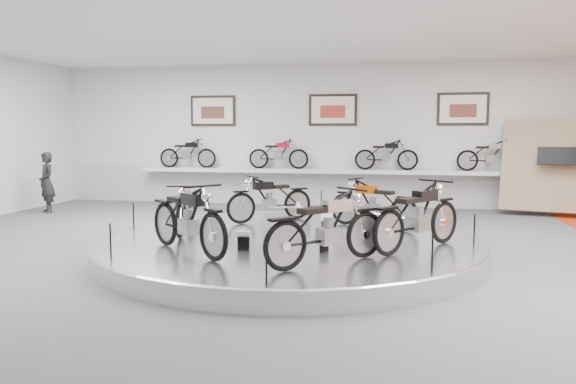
% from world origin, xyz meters
% --- Properties ---
extents(floor, '(16.00, 16.00, 0.00)m').
position_xyz_m(floor, '(0.00, 0.00, 0.00)').
color(floor, '#4F4F51').
rests_on(floor, ground).
extents(ceiling, '(16.00, 16.00, 0.00)m').
position_xyz_m(ceiling, '(0.00, 0.00, 4.00)').
color(ceiling, white).
rests_on(ceiling, wall_back).
extents(wall_back, '(16.00, 0.00, 16.00)m').
position_xyz_m(wall_back, '(0.00, 7.00, 2.00)').
color(wall_back, silver).
rests_on(wall_back, floor).
extents(dado_band, '(15.68, 0.04, 1.10)m').
position_xyz_m(dado_band, '(0.00, 6.98, 0.55)').
color(dado_band, '#BCBCBA').
rests_on(dado_band, floor).
extents(display_platform, '(6.40, 6.40, 0.30)m').
position_xyz_m(display_platform, '(0.00, 0.30, 0.15)').
color(display_platform, silver).
rests_on(display_platform, floor).
extents(platform_rim, '(6.40, 6.40, 0.10)m').
position_xyz_m(platform_rim, '(0.00, 0.30, 0.27)').
color(platform_rim, '#B2B2BA').
rests_on(platform_rim, display_platform).
extents(shelf, '(11.00, 0.55, 0.10)m').
position_xyz_m(shelf, '(0.00, 6.70, 1.00)').
color(shelf, silver).
rests_on(shelf, wall_back).
extents(poster_left, '(1.35, 0.06, 0.88)m').
position_xyz_m(poster_left, '(-3.50, 6.96, 2.70)').
color(poster_left, white).
rests_on(poster_left, wall_back).
extents(poster_center, '(1.35, 0.06, 0.88)m').
position_xyz_m(poster_center, '(0.00, 6.96, 2.70)').
color(poster_center, white).
rests_on(poster_center, wall_back).
extents(poster_right, '(1.35, 0.06, 0.88)m').
position_xyz_m(poster_right, '(3.50, 6.96, 2.70)').
color(poster_right, white).
rests_on(poster_right, wall_back).
extents(display_panel, '(2.56, 1.52, 2.30)m').
position_xyz_m(display_panel, '(5.60, 6.10, 1.25)').
color(display_panel, '#94765C').
rests_on(display_panel, floor).
extents(shelf_bike_a, '(1.22, 0.43, 0.73)m').
position_xyz_m(shelf_bike_a, '(-4.20, 6.70, 1.42)').
color(shelf_bike_a, black).
rests_on(shelf_bike_a, shelf).
extents(shelf_bike_b, '(1.22, 0.43, 0.73)m').
position_xyz_m(shelf_bike_b, '(-1.50, 6.70, 1.42)').
color(shelf_bike_b, maroon).
rests_on(shelf_bike_b, shelf).
extents(shelf_bike_c, '(1.22, 0.43, 0.73)m').
position_xyz_m(shelf_bike_c, '(1.50, 6.70, 1.42)').
color(shelf_bike_c, black).
rests_on(shelf_bike_c, shelf).
extents(shelf_bike_d, '(1.22, 0.43, 0.73)m').
position_xyz_m(shelf_bike_d, '(4.20, 6.70, 1.42)').
color(shelf_bike_d, '#B9B9BE').
rests_on(shelf_bike_d, shelf).
extents(bike_a, '(1.64, 1.19, 0.91)m').
position_xyz_m(bike_a, '(1.34, 1.59, 0.76)').
color(bike_a, '#AA3E07').
rests_on(bike_a, display_platform).
extents(bike_b, '(1.57, 1.43, 0.93)m').
position_xyz_m(bike_b, '(-0.71, 1.98, 0.76)').
color(bike_b, black).
rests_on(bike_b, display_platform).
extents(bike_c, '(0.81, 1.56, 0.87)m').
position_xyz_m(bike_c, '(-1.90, 0.49, 0.74)').
color(bike_c, maroon).
rests_on(bike_c, display_platform).
extents(bike_d, '(1.75, 1.61, 1.04)m').
position_xyz_m(bike_d, '(-1.25, -1.12, 0.82)').
color(bike_d, black).
rests_on(bike_d, display_platform).
extents(bike_e, '(1.63, 1.66, 1.01)m').
position_xyz_m(bike_e, '(0.84, -1.47, 0.81)').
color(bike_e, '#B9B9BE').
rests_on(bike_e, display_platform).
extents(bike_f, '(1.57, 1.78, 1.04)m').
position_xyz_m(bike_f, '(2.07, -0.25, 0.82)').
color(bike_f, black).
rests_on(bike_f, display_platform).
extents(visitor, '(0.68, 0.65, 1.57)m').
position_xyz_m(visitor, '(-7.12, 4.22, 0.78)').
color(visitor, black).
rests_on(visitor, floor).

